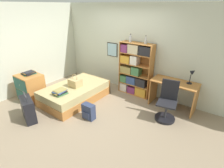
{
  "coord_description": "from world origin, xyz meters",
  "views": [
    {
      "loc": [
        2.81,
        -2.95,
        2.52
      ],
      "look_at": [
        0.48,
        0.18,
        0.75
      ],
      "focal_mm": 28.0,
      "sensor_mm": 36.0,
      "label": 1
    }
  ],
  "objects_px": {
    "bed": "(75,93)",
    "bottle_green": "(130,39)",
    "backpack": "(88,112)",
    "bookcase": "(134,70)",
    "waste_bin": "(171,104)",
    "book_stack_on_bed": "(60,92)",
    "dresser": "(31,87)",
    "desk_chair": "(167,107)",
    "bottle_brown": "(146,41)",
    "desk": "(174,90)",
    "desk_lamp": "(192,74)",
    "suitcase": "(28,109)",
    "magazine_pile_on_dresser": "(29,73)",
    "handbag": "(75,83)"
  },
  "relations": [
    {
      "from": "book_stack_on_bed",
      "to": "bottle_green",
      "type": "relative_size",
      "value": 1.6
    },
    {
      "from": "waste_bin",
      "to": "bookcase",
      "type": "bearing_deg",
      "value": 172.51
    },
    {
      "from": "bottle_green",
      "to": "desk_chair",
      "type": "distance_m",
      "value": 2.12
    },
    {
      "from": "bed",
      "to": "desk_lamp",
      "type": "height_order",
      "value": "desk_lamp"
    },
    {
      "from": "desk_chair",
      "to": "desk",
      "type": "bearing_deg",
      "value": 95.93
    },
    {
      "from": "desk_chair",
      "to": "desk_lamp",
      "type": "bearing_deg",
      "value": 68.13
    },
    {
      "from": "desk_chair",
      "to": "magazine_pile_on_dresser",
      "type": "bearing_deg",
      "value": -159.15
    },
    {
      "from": "desk",
      "to": "desk_chair",
      "type": "xyz_separation_m",
      "value": [
        0.06,
        -0.6,
        -0.2
      ]
    },
    {
      "from": "suitcase",
      "to": "waste_bin",
      "type": "height_order",
      "value": "suitcase"
    },
    {
      "from": "bottle_green",
      "to": "desk_chair",
      "type": "height_order",
      "value": "bottle_green"
    },
    {
      "from": "book_stack_on_bed",
      "to": "desk_chair",
      "type": "xyz_separation_m",
      "value": [
        2.37,
        1.22,
        -0.18
      ]
    },
    {
      "from": "magazine_pile_on_dresser",
      "to": "bottle_brown",
      "type": "xyz_separation_m",
      "value": [
        2.49,
        2.05,
        0.86
      ]
    },
    {
      "from": "waste_bin",
      "to": "desk_chair",
      "type": "bearing_deg",
      "value": -84.44
    },
    {
      "from": "magazine_pile_on_dresser",
      "to": "backpack",
      "type": "distance_m",
      "value": 2.13
    },
    {
      "from": "book_stack_on_bed",
      "to": "suitcase",
      "type": "bearing_deg",
      "value": -106.99
    },
    {
      "from": "waste_bin",
      "to": "book_stack_on_bed",
      "type": "bearing_deg",
      "value": -142.85
    },
    {
      "from": "bed",
      "to": "backpack",
      "type": "distance_m",
      "value": 1.07
    },
    {
      "from": "desk_chair",
      "to": "bottle_green",
      "type": "bearing_deg",
      "value": 155.0
    },
    {
      "from": "bed",
      "to": "suitcase",
      "type": "bearing_deg",
      "value": -96.69
    },
    {
      "from": "bed",
      "to": "bottle_green",
      "type": "bearing_deg",
      "value": 54.1
    },
    {
      "from": "book_stack_on_bed",
      "to": "suitcase",
      "type": "relative_size",
      "value": 0.53
    },
    {
      "from": "desk",
      "to": "dresser",
      "type": "bearing_deg",
      "value": -149.81
    },
    {
      "from": "dresser",
      "to": "waste_bin",
      "type": "bearing_deg",
      "value": 29.42
    },
    {
      "from": "handbag",
      "to": "desk_chair",
      "type": "bearing_deg",
      "value": 15.53
    },
    {
      "from": "bottle_brown",
      "to": "bookcase",
      "type": "bearing_deg",
      "value": -179.42
    },
    {
      "from": "suitcase",
      "to": "bookcase",
      "type": "bearing_deg",
      "value": 64.27
    },
    {
      "from": "magazine_pile_on_dresser",
      "to": "bottle_green",
      "type": "relative_size",
      "value": 1.69
    },
    {
      "from": "suitcase",
      "to": "desk",
      "type": "distance_m",
      "value": 3.63
    },
    {
      "from": "dresser",
      "to": "bottle_brown",
      "type": "xyz_separation_m",
      "value": [
        2.45,
        2.1,
        1.28
      ]
    },
    {
      "from": "magazine_pile_on_dresser",
      "to": "suitcase",
      "type": "bearing_deg",
      "value": -35.46
    },
    {
      "from": "suitcase",
      "to": "bottle_brown",
      "type": "height_order",
      "value": "bottle_brown"
    },
    {
      "from": "backpack",
      "to": "waste_bin",
      "type": "bearing_deg",
      "value": 49.08
    },
    {
      "from": "magazine_pile_on_dresser",
      "to": "bottle_green",
      "type": "height_order",
      "value": "bottle_green"
    },
    {
      "from": "bottle_green",
      "to": "waste_bin",
      "type": "xyz_separation_m",
      "value": [
        1.43,
        -0.15,
        -1.54
      ]
    },
    {
      "from": "handbag",
      "to": "backpack",
      "type": "height_order",
      "value": "handbag"
    },
    {
      "from": "bookcase",
      "to": "bottle_brown",
      "type": "distance_m",
      "value": 0.95
    },
    {
      "from": "handbag",
      "to": "waste_bin",
      "type": "relative_size",
      "value": 1.66
    },
    {
      "from": "book_stack_on_bed",
      "to": "bottle_brown",
      "type": "height_order",
      "value": "bottle_brown"
    },
    {
      "from": "backpack",
      "to": "waste_bin",
      "type": "xyz_separation_m",
      "value": [
        1.43,
        1.65,
        -0.08
      ]
    },
    {
      "from": "bookcase",
      "to": "waste_bin",
      "type": "height_order",
      "value": "bookcase"
    },
    {
      "from": "desk_chair",
      "to": "waste_bin",
      "type": "relative_size",
      "value": 4.25
    },
    {
      "from": "book_stack_on_bed",
      "to": "desk_lamp",
      "type": "height_order",
      "value": "desk_lamp"
    },
    {
      "from": "bottle_brown",
      "to": "desk_chair",
      "type": "relative_size",
      "value": 0.23
    },
    {
      "from": "bottle_brown",
      "to": "dresser",
      "type": "bearing_deg",
      "value": -139.47
    },
    {
      "from": "dresser",
      "to": "waste_bin",
      "type": "distance_m",
      "value": 3.94
    },
    {
      "from": "suitcase",
      "to": "bookcase",
      "type": "xyz_separation_m",
      "value": [
        1.3,
        2.69,
        0.48
      ]
    },
    {
      "from": "dresser",
      "to": "desk",
      "type": "xyz_separation_m",
      "value": [
        3.41,
        1.99,
        0.14
      ]
    },
    {
      "from": "handbag",
      "to": "magazine_pile_on_dresser",
      "type": "xyz_separation_m",
      "value": [
        -1.12,
        -0.67,
        0.24
      ]
    },
    {
      "from": "book_stack_on_bed",
      "to": "bottle_brown",
      "type": "bearing_deg",
      "value": 54.95
    },
    {
      "from": "book_stack_on_bed",
      "to": "bed",
      "type": "bearing_deg",
      "value": 97.72
    }
  ]
}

